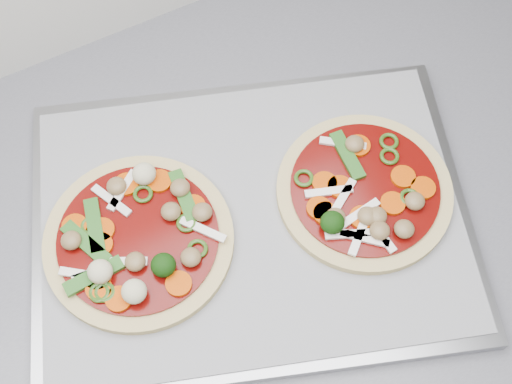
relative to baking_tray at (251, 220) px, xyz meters
name	(u,v)px	position (x,y,z in m)	size (l,w,h in m)	color
base_cabinet	(293,330)	(0.07, -0.01, -0.48)	(3.60, 0.60, 0.86)	silver
countertop	(313,210)	(0.07, -0.01, -0.03)	(3.60, 0.60, 0.04)	slate
baking_tray	(251,220)	(0.00, 0.00, 0.00)	(0.43, 0.32, 0.01)	gray
parchment	(251,216)	(0.00, 0.00, 0.01)	(0.42, 0.30, 0.00)	gray
pizza_left	(138,240)	(-0.11, 0.02, 0.02)	(0.25, 0.25, 0.03)	tan
pizza_right	(364,192)	(0.11, -0.03, 0.02)	(0.24, 0.24, 0.03)	tan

